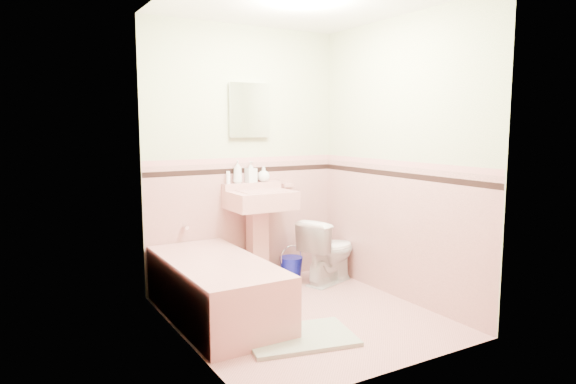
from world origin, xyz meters
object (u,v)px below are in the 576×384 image
soap_bottle_left (238,172)px  toilet (329,251)px  shoe (289,328)px  sink (260,239)px  soap_bottle_right (264,174)px  bathtub (216,291)px  medicine_cabinet (249,110)px  soap_bottle_mid (251,172)px  bucket (291,268)px

soap_bottle_left → toilet: soap_bottle_left is taller
soap_bottle_left → shoe: (-0.21, -1.33, -1.05)m
sink → soap_bottle_right: bearing=53.1°
bathtub → soap_bottle_right: size_ratio=9.87×
medicine_cabinet → shoe: (-0.36, -1.36, -1.64)m
soap_bottle_mid → shoe: 1.73m
shoe → bucket: bearing=77.1°
soap_bottle_left → sink: bearing=-50.8°
toilet → bucket: 0.43m
sink → soap_bottle_mid: soap_bottle_mid is taller
sink → bathtub: bearing=-142.1°
toilet → soap_bottle_right: bearing=33.9°
soap_bottle_left → soap_bottle_right: size_ratio=1.44×
shoe → soap_bottle_right: bearing=88.1°
medicine_cabinet → soap_bottle_right: 0.64m
soap_bottle_mid → bucket: bearing=-17.8°
sink → medicine_cabinet: bearing=90.0°
bucket → medicine_cabinet: bearing=158.0°
bathtub → toilet: (1.33, 0.32, 0.10)m
sink → toilet: (0.65, -0.21, -0.15)m
sink → soap_bottle_left: soap_bottle_left is taller
medicine_cabinet → soap_bottle_left: size_ratio=2.36×
bathtub → soap_bottle_left: 1.26m
toilet → bucket: bearing=26.7°
sink → shoe: sink is taller
soap_bottle_left → bucket: size_ratio=0.94×
shoe → soap_bottle_left: bearing=99.4°
soap_bottle_mid → medicine_cabinet: bearing=80.1°
soap_bottle_mid → shoe: (-0.36, -1.33, -1.04)m
soap_bottle_mid → toilet: soap_bottle_mid is taller
sink → shoe: bearing=-107.4°
soap_bottle_mid → shoe: size_ratio=1.29×
toilet → bucket: toilet is taller
bathtub → medicine_cabinet: 1.78m
sink → bucket: 0.52m
bathtub → soap_bottle_mid: size_ratio=7.27×
sink → soap_bottle_left: size_ratio=4.28×
soap_bottle_mid → soap_bottle_right: size_ratio=1.36×
sink → soap_bottle_right: (0.14, 0.18, 0.61)m
bathtub → soap_bottle_left: size_ratio=6.84×
sink → soap_bottle_mid: 0.66m
bathtub → soap_bottle_right: (0.82, 0.71, 0.85)m
soap_bottle_right → shoe: 1.75m
soap_bottle_left → soap_bottle_right: (0.28, 0.00, -0.03)m
medicine_cabinet → bathtub: bearing=-132.6°
soap_bottle_right → shoe: soap_bottle_right is taller
bathtub → toilet: size_ratio=2.32×
soap_bottle_mid → shoe: bearing=-105.0°
bathtub → medicine_cabinet: bearing=47.4°
toilet → soap_bottle_left: bearing=44.9°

